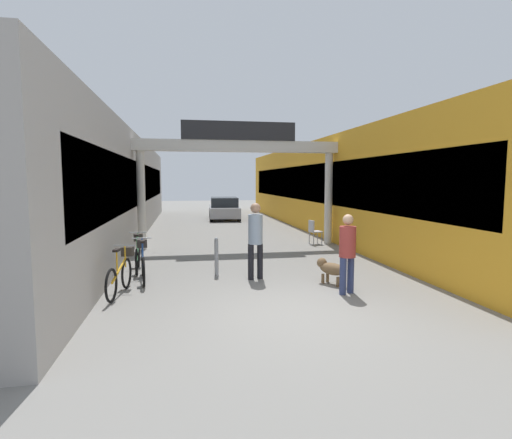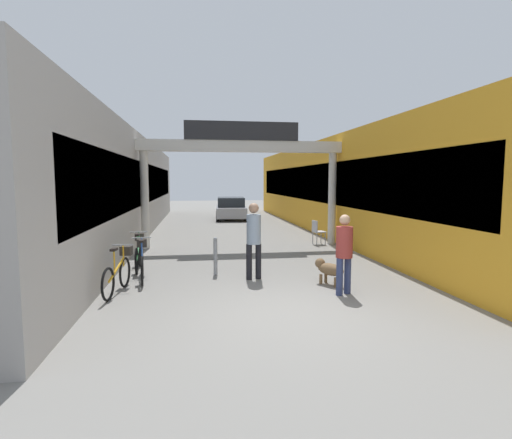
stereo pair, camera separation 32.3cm
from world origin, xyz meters
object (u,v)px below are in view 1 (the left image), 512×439
at_px(bicycle_green_third, 138,254).
at_px(parked_car_silver, 224,209).
at_px(pedestrian_with_dog, 347,249).
at_px(pedestrian_companion, 255,235).
at_px(bicycle_blue_second, 143,262).
at_px(bollard_post_metal, 216,256).
at_px(cafe_chair_aluminium_nearer, 314,230).
at_px(bicycle_orange_nearest, 121,273).
at_px(dog_on_leash, 331,268).

relative_size(bicycle_green_third, parked_car_silver, 0.41).
relative_size(pedestrian_with_dog, pedestrian_companion, 0.91).
height_order(pedestrian_with_dog, bicycle_blue_second, pedestrian_with_dog).
height_order(bollard_post_metal, cafe_chair_aluminium_nearer, bollard_post_metal).
distance_m(bicycle_orange_nearest, bollard_post_metal, 2.44).
bearing_deg(bollard_post_metal, pedestrian_companion, -32.28).
distance_m(bicycle_blue_second, cafe_chair_aluminium_nearer, 7.17).
bearing_deg(pedestrian_with_dog, cafe_chair_aluminium_nearer, 77.70).
height_order(dog_on_leash, bicycle_blue_second, bicycle_blue_second).
xyz_separation_m(bicycle_orange_nearest, bollard_post_metal, (2.09, 1.26, 0.05)).
height_order(bicycle_blue_second, bicycle_green_third, same).
bearing_deg(pedestrian_companion, bicycle_blue_second, 171.77).
distance_m(cafe_chair_aluminium_nearer, parked_car_silver, 10.41).
height_order(bicycle_blue_second, parked_car_silver, parked_car_silver).
bearing_deg(dog_on_leash, bicycle_green_third, 153.39).
bearing_deg(parked_car_silver, bicycle_blue_second, -103.01).
bearing_deg(cafe_chair_aluminium_nearer, parked_car_silver, 102.85).
relative_size(pedestrian_companion, cafe_chair_aluminium_nearer, 2.05).
bearing_deg(pedestrian_companion, parked_car_silver, 87.24).
bearing_deg(dog_on_leash, pedestrian_companion, 155.25).
xyz_separation_m(bollard_post_metal, cafe_chair_aluminium_nearer, (3.92, 4.21, 0.06)).
distance_m(pedestrian_with_dog, bicycle_orange_nearest, 4.74).
bearing_deg(bicycle_green_third, bollard_post_metal, -25.41).
xyz_separation_m(pedestrian_companion, bicycle_orange_nearest, (-2.98, -0.70, -0.62)).
xyz_separation_m(pedestrian_companion, bicycle_blue_second, (-2.64, 0.38, -0.62)).
distance_m(bollard_post_metal, parked_car_silver, 14.44).
xyz_separation_m(pedestrian_with_dog, bicycle_orange_nearest, (-4.63, 0.85, -0.51)).
height_order(pedestrian_companion, dog_on_leash, pedestrian_companion).
xyz_separation_m(pedestrian_with_dog, parked_car_silver, (-0.94, 16.46, -0.31)).
bearing_deg(bicycle_orange_nearest, parked_car_silver, 76.68).
height_order(bicycle_orange_nearest, bicycle_blue_second, same).
relative_size(bicycle_blue_second, parked_car_silver, 0.41).
xyz_separation_m(dog_on_leash, bicycle_orange_nearest, (-4.58, 0.04, 0.08)).
bearing_deg(pedestrian_companion, bicycle_green_third, 152.38).
xyz_separation_m(pedestrian_with_dog, bollard_post_metal, (-2.54, 2.11, -0.47)).
bearing_deg(pedestrian_companion, dog_on_leash, -24.75).
bearing_deg(bollard_post_metal, dog_on_leash, -27.54).
bearing_deg(bicycle_orange_nearest, pedestrian_companion, 13.23).
bearing_deg(bicycle_green_third, bicycle_blue_second, -77.86).
xyz_separation_m(bicycle_orange_nearest, bicycle_blue_second, (0.34, 1.08, 0.00)).
height_order(dog_on_leash, bicycle_green_third, bicycle_green_third).
bearing_deg(pedestrian_companion, cafe_chair_aluminium_nearer, 57.52).
xyz_separation_m(pedestrian_with_dog, bicycle_green_third, (-4.54, 3.05, -0.51)).
relative_size(pedestrian_companion, bollard_post_metal, 1.92).
xyz_separation_m(pedestrian_with_dog, cafe_chair_aluminium_nearer, (1.38, 6.31, -0.41)).
relative_size(pedestrian_with_dog, bicycle_blue_second, 0.99).
bearing_deg(bollard_post_metal, parked_car_silver, 83.62).
height_order(bicycle_orange_nearest, parked_car_silver, parked_car_silver).
bearing_deg(bicycle_blue_second, bicycle_orange_nearest, -107.41).
bearing_deg(dog_on_leash, bollard_post_metal, 152.46).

